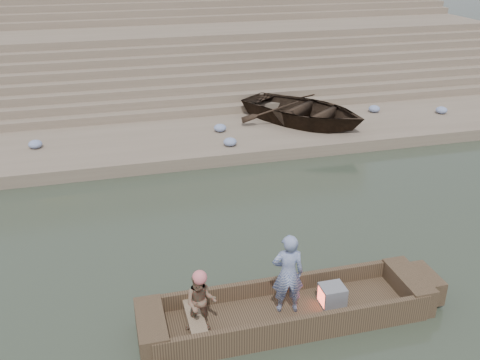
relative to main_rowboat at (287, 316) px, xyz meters
name	(u,v)px	position (x,y,z in m)	size (l,w,h in m)	color
ground	(246,278)	(-0.40, 1.52, -0.11)	(120.00, 120.00, 0.00)	#283326
lower_landing	(184,142)	(-0.40, 9.52, 0.09)	(32.00, 4.00, 0.40)	#83725E
mid_landing	(157,61)	(-0.40, 17.02, 1.29)	(32.00, 3.00, 2.80)	#83725E
upper_landing	(141,14)	(-0.40, 24.02, 2.49)	(32.00, 3.00, 5.20)	#83725E
ghat_steps	(152,46)	(-0.40, 18.71, 1.69)	(32.00, 11.00, 5.20)	#83725E
main_rowboat	(287,316)	(0.00, 0.00, 0.00)	(5.00, 1.30, 0.22)	brown
rowboat_trim	(298,306)	(0.21, -0.01, 0.20)	(6.04, 2.63, 1.85)	brown
standing_man	(288,274)	(0.00, 0.05, 0.93)	(0.60, 0.39, 1.63)	navy
rowing_man	(201,302)	(-1.66, -0.07, 0.70)	(0.57, 0.45, 1.18)	#277753
television	(332,295)	(0.90, 0.00, 0.31)	(0.46, 0.42, 0.40)	slate
beached_rowboat	(304,110)	(4.07, 9.84, 0.78)	(3.39, 4.75, 0.98)	#2D2116
cloth_bundles	(270,125)	(2.70, 9.53, 0.42)	(15.33, 2.54, 0.26)	#3F5999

